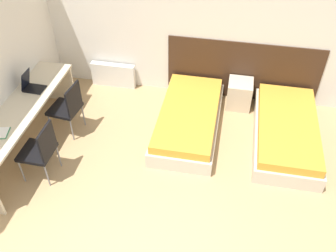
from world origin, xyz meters
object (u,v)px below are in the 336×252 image
object	(u,v)px
bed_near_window	(188,119)
nightstand	(239,94)
bed_near_door	(286,132)
chair_near_notebook	(40,149)
laptop	(31,85)
chair_near_laptop	(68,106)

from	to	relation	value
bed_near_window	nightstand	xyz separation A→B (m)	(0.79, 0.80, 0.06)
bed_near_door	nightstand	bearing A→B (deg)	134.75
nightstand	bed_near_window	bearing A→B (deg)	-134.75
nightstand	chair_near_notebook	bearing A→B (deg)	-140.43
bed_near_window	laptop	distance (m)	2.55
bed_near_window	chair_near_laptop	xyz separation A→B (m)	(-1.89, -0.43, 0.32)
bed_near_door	chair_near_laptop	xyz separation A→B (m)	(-3.46, -0.43, 0.32)
nightstand	chair_near_notebook	distance (m)	3.48
chair_near_laptop	bed_near_door	bearing A→B (deg)	13.86
nightstand	laptop	bearing A→B (deg)	-159.38
chair_near_notebook	laptop	bearing A→B (deg)	119.45
bed_near_door	nightstand	xyz separation A→B (m)	(-0.79, 0.80, 0.06)
bed_near_window	bed_near_door	world-z (taller)	same
chair_near_laptop	laptop	bearing A→B (deg)	-174.98
bed_near_door	chair_near_notebook	xyz separation A→B (m)	(-3.46, -1.41, 0.32)
bed_near_window	laptop	xyz separation A→B (m)	(-2.43, -0.42, 0.64)
bed_near_window	bed_near_door	bearing A→B (deg)	0.00
nightstand	laptop	xyz separation A→B (m)	(-3.22, -1.21, 0.58)
bed_near_window	chair_near_notebook	world-z (taller)	chair_near_notebook
bed_near_door	chair_near_notebook	world-z (taller)	chair_near_notebook
chair_near_laptop	chair_near_notebook	world-z (taller)	same
bed_near_door	chair_near_laptop	size ratio (longest dim) A/B	2.20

